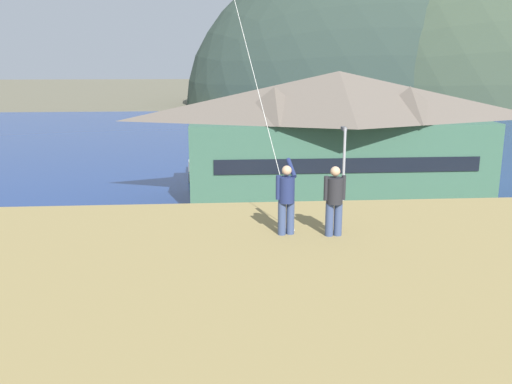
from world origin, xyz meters
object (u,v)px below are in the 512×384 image
(parked_car_lone_by_shed, at_px, (378,308))
(parked_car_back_row_right, at_px, (172,302))
(storage_shed_waterside, at_px, (255,170))
(parked_car_back_row_left, at_px, (420,247))
(parked_car_front_row_end, at_px, (43,310))
(moored_boat_outer_mooring, at_px, (267,161))
(harbor_lodge, at_px, (337,133))
(parking_light_pole, at_px, (343,178))
(parked_car_mid_row_far, at_px, (313,247))
(person_kite_flyer, at_px, (286,197))
(wharf_dock, at_px, (234,170))
(parked_car_front_row_red, at_px, (211,256))
(moored_boat_wharfside, at_px, (200,168))
(parked_car_mid_row_near, at_px, (121,255))
(person_companion, at_px, (334,199))

(parked_car_lone_by_shed, height_order, parked_car_back_row_right, same)
(storage_shed_waterside, relative_size, parked_car_back_row_left, 1.43)
(storage_shed_waterside, height_order, parked_car_front_row_end, storage_shed_waterside)
(moored_boat_outer_mooring, bearing_deg, parked_car_front_row_end, -109.67)
(harbor_lodge, bearing_deg, parked_car_lone_by_shed, -97.79)
(parked_car_back_row_right, bearing_deg, parking_light_pole, 46.03)
(storage_shed_waterside, xyz_separation_m, parked_car_mid_row_far, (2.07, -15.17, -1.39))
(parked_car_front_row_end, bearing_deg, parked_car_back_row_left, 19.60)
(harbor_lodge, bearing_deg, storage_shed_waterside, 177.45)
(storage_shed_waterside, height_order, person_kite_flyer, person_kite_flyer)
(moored_boat_outer_mooring, bearing_deg, wharf_dock, -144.58)
(parked_car_lone_by_shed, relative_size, parked_car_front_row_red, 0.99)
(parked_car_back_row_right, relative_size, parked_car_front_row_red, 0.97)
(parked_car_mid_row_far, distance_m, parking_light_pole, 5.20)
(parked_car_back_row_right, bearing_deg, moored_boat_wharfside, 89.23)
(wharf_dock, bearing_deg, parked_car_mid_row_near, -104.71)
(harbor_lodge, xyz_separation_m, wharf_dock, (-7.92, 11.33, -5.11))
(parked_car_back_row_left, bearing_deg, parked_car_front_row_red, -176.90)
(person_kite_flyer, bearing_deg, harbor_lodge, 75.19)
(parking_light_pole, relative_size, person_companion, 4.13)
(parked_car_mid_row_far, height_order, parked_car_back_row_left, same)
(parking_light_pole, distance_m, person_companion, 20.30)
(parked_car_front_row_red, relative_size, parking_light_pole, 0.60)
(parked_car_mid_row_near, xyz_separation_m, parking_light_pole, (12.78, 3.83, 3.17))
(harbor_lodge, bearing_deg, moored_boat_outer_mooring, 107.51)
(person_companion, bearing_deg, parked_car_front_row_red, 101.85)
(parked_car_back_row_right, bearing_deg, person_companion, -62.78)
(parked_car_lone_by_shed, distance_m, parked_car_front_row_end, 14.04)
(parked_car_mid_row_near, distance_m, parked_car_front_row_red, 4.83)
(storage_shed_waterside, distance_m, parked_car_mid_row_near, 17.77)
(harbor_lodge, xyz_separation_m, person_companion, (-6.95, -30.88, 2.46))
(parked_car_mid_row_far, height_order, person_companion, person_companion)
(parked_car_mid_row_near, bearing_deg, parked_car_front_row_end, -108.76)
(wharf_dock, relative_size, parked_car_front_row_red, 2.78)
(parked_car_mid_row_near, height_order, parking_light_pole, parking_light_pole)
(storage_shed_waterside, bearing_deg, person_companion, -90.70)
(harbor_lodge, bearing_deg, person_companion, -102.69)
(harbor_lodge, height_order, moored_boat_wharfside, harbor_lodge)
(moored_boat_wharfside, height_order, parked_car_lone_by_shed, moored_boat_wharfside)
(harbor_lodge, relative_size, parked_car_front_row_end, 5.73)
(parked_car_mid_row_far, height_order, person_kite_flyer, person_kite_flyer)
(parked_car_front_row_red, bearing_deg, person_kite_flyer, -82.32)
(storage_shed_waterside, xyz_separation_m, parked_car_mid_row_near, (-8.35, -15.63, -1.39))
(wharf_dock, height_order, parking_light_pole, parking_light_pole)
(parked_car_mid_row_far, relative_size, parked_car_front_row_end, 1.00)
(parked_car_back_row_right, relative_size, parking_light_pole, 0.59)
(parked_car_front_row_red, bearing_deg, moored_boat_wharfside, 92.71)
(wharf_dock, distance_m, person_companion, 42.89)
(harbor_lodge, xyz_separation_m, parked_car_mid_row_far, (-4.50, -14.88, -4.40))
(wharf_dock, height_order, moored_boat_wharfside, moored_boat_wharfside)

